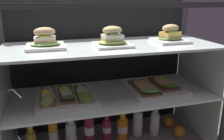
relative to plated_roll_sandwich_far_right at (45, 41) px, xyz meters
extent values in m
cylinder|color=#333338|center=(-0.25, 0.25, -0.26)|extent=(0.03, 0.03, 0.93)
cylinder|color=#333338|center=(0.99, 0.25, -0.26)|extent=(0.03, 0.03, 0.93)
cube|color=#333338|center=(0.37, -0.26, 0.19)|extent=(1.24, 0.03, 0.03)
cube|color=black|center=(0.37, 0.26, -0.24)|extent=(1.20, 0.01, 0.90)
cube|color=silver|center=(-0.23, -0.01, -0.52)|extent=(0.01, 0.48, 0.34)
cube|color=silver|center=(0.97, -0.01, -0.52)|extent=(0.01, 0.48, 0.34)
cube|color=silver|center=(0.37, -0.01, -0.34)|extent=(1.22, 0.50, 0.01)
cube|color=silver|center=(-0.23, -0.01, -0.19)|extent=(0.01, 0.48, 0.29)
cube|color=silver|center=(0.97, -0.01, -0.19)|extent=(0.01, 0.48, 0.29)
cube|color=silver|center=(0.37, -0.01, -0.04)|extent=(1.22, 0.50, 0.01)
cube|color=white|center=(0.00, 0.00, -0.03)|extent=(0.20, 0.20, 0.02)
ellipsoid|color=#8ACA6A|center=(0.00, 0.00, -0.01)|extent=(0.16, 0.14, 0.02)
cube|color=#DCB174|center=(0.00, 0.00, 0.00)|extent=(0.11, 0.08, 0.02)
cube|color=beige|center=(0.00, 0.00, 0.02)|extent=(0.11, 0.08, 0.02)
ellipsoid|color=#93B94B|center=(0.00, -0.03, 0.03)|extent=(0.07, 0.03, 0.02)
ellipsoid|color=tan|center=(0.00, 0.00, 0.05)|extent=(0.11, 0.08, 0.05)
cube|color=white|center=(0.36, -0.04, -0.03)|extent=(0.20, 0.20, 0.01)
ellipsoid|color=#92AF53|center=(0.36, -0.04, -0.01)|extent=(0.16, 0.14, 0.02)
cube|color=#D3B777|center=(0.36, -0.04, 0.00)|extent=(0.11, 0.09, 0.02)
cube|color=silver|center=(0.36, -0.04, 0.02)|extent=(0.11, 0.09, 0.02)
ellipsoid|color=#558544|center=(0.36, -0.08, 0.03)|extent=(0.07, 0.03, 0.02)
ellipsoid|color=tan|center=(0.36, -0.04, 0.05)|extent=(0.12, 0.09, 0.05)
cube|color=white|center=(0.73, -0.02, -0.03)|extent=(0.19, 0.19, 0.02)
ellipsoid|color=#71A041|center=(0.73, -0.02, -0.01)|extent=(0.15, 0.12, 0.01)
cube|color=tan|center=(0.73, -0.02, 0.00)|extent=(0.13, 0.11, 0.02)
cube|color=#F5BF4E|center=(0.73, -0.02, 0.02)|extent=(0.14, 0.11, 0.02)
ellipsoid|color=#65B13E|center=(0.73, -0.05, 0.03)|extent=(0.07, 0.05, 0.01)
ellipsoid|color=tan|center=(0.73, -0.02, 0.05)|extent=(0.14, 0.11, 0.04)
cube|color=white|center=(0.09, 0.00, -0.33)|extent=(0.34, 0.37, 0.02)
cube|color=brown|center=(-0.01, 0.01, -0.31)|extent=(0.08, 0.28, 0.01)
ellipsoid|color=#A8C25D|center=(-0.01, -0.08, -0.30)|extent=(0.11, 0.16, 0.04)
ellipsoid|color=silver|center=(-0.01, 0.01, -0.30)|extent=(0.07, 0.23, 0.02)
cylinder|color=yellow|center=(-0.02, -0.02, -0.29)|extent=(0.05, 0.05, 0.03)
cube|color=brown|center=(0.09, 0.01, -0.31)|extent=(0.08, 0.26, 0.01)
ellipsoid|color=#5E8D3E|center=(0.09, -0.07, -0.30)|extent=(0.09, 0.14, 0.05)
ellipsoid|color=silver|center=(0.09, 0.01, -0.30)|extent=(0.07, 0.21, 0.02)
cylinder|color=yellow|center=(0.08, 0.02, -0.29)|extent=(0.07, 0.07, 0.02)
cube|color=brown|center=(0.19, -0.01, -0.32)|extent=(0.08, 0.26, 0.01)
ellipsoid|color=#78AE3B|center=(0.19, -0.09, -0.30)|extent=(0.09, 0.14, 0.03)
ellipsoid|color=#EFE8C7|center=(0.19, -0.01, -0.30)|extent=(0.07, 0.21, 0.01)
cylinder|color=yellow|center=(0.19, -0.04, -0.29)|extent=(0.05, 0.05, 0.02)
cube|color=white|center=(0.65, 0.00, -0.33)|extent=(0.34, 0.37, 0.02)
cube|color=brown|center=(0.57, -0.01, -0.32)|extent=(0.12, 0.28, 0.01)
ellipsoid|color=#80BA61|center=(0.57, -0.10, -0.30)|extent=(0.11, 0.14, 0.04)
ellipsoid|color=#E4A27A|center=(0.57, -0.01, -0.30)|extent=(0.10, 0.22, 0.02)
cylinder|color=#FBDE4B|center=(0.56, 0.03, -0.29)|extent=(0.04, 0.04, 0.02)
cube|color=brown|center=(0.72, 0.01, -0.31)|extent=(0.12, 0.24, 0.02)
ellipsoid|color=olive|center=(0.72, -0.06, -0.30)|extent=(0.13, 0.14, 0.03)
ellipsoid|color=#E09980|center=(0.72, 0.01, -0.30)|extent=(0.10, 0.19, 0.01)
cylinder|color=yellow|center=(0.73, 0.05, -0.29)|extent=(0.06, 0.06, 0.02)
cylinder|color=gold|center=(-0.13, 0.03, -0.53)|extent=(0.03, 0.03, 0.04)
cylinder|color=silver|center=(-0.13, 0.03, -0.50)|extent=(0.04, 0.04, 0.01)
cylinder|color=orange|center=(0.00, 0.06, -0.59)|extent=(0.06, 0.06, 0.19)
cylinder|color=white|center=(0.00, 0.06, -0.61)|extent=(0.06, 0.06, 0.07)
cylinder|color=orange|center=(0.00, 0.06, -0.47)|extent=(0.03, 0.03, 0.05)
cylinder|color=black|center=(0.00, 0.06, -0.44)|extent=(0.03, 0.03, 0.02)
cylinder|color=white|center=(0.11, 0.03, -0.61)|extent=(0.07, 0.07, 0.16)
cylinder|color=white|center=(0.11, 0.03, -0.63)|extent=(0.07, 0.07, 0.05)
cylinder|color=white|center=(0.11, 0.03, -0.50)|extent=(0.04, 0.04, 0.04)
cylinder|color=#336DAE|center=(0.11, 0.03, -0.48)|extent=(0.04, 0.04, 0.01)
cylinder|color=maroon|center=(0.23, 0.04, -0.59)|extent=(0.06, 0.06, 0.19)
cylinder|color=white|center=(0.23, 0.04, -0.59)|extent=(0.06, 0.06, 0.05)
cylinder|color=maroon|center=(0.23, 0.04, -0.48)|extent=(0.03, 0.03, 0.04)
cylinder|color=black|center=(0.23, 0.04, -0.45)|extent=(0.03, 0.03, 0.01)
cylinder|color=#9D274C|center=(0.35, 0.05, -0.62)|extent=(0.06, 0.06, 0.14)
cylinder|color=#F2EBCC|center=(0.35, 0.05, -0.61)|extent=(0.06, 0.06, 0.04)
cylinder|color=#A12441|center=(0.35, 0.05, -0.53)|extent=(0.03, 0.03, 0.03)
cylinder|color=#296BB2|center=(0.35, 0.05, -0.51)|extent=(0.03, 0.03, 0.02)
cylinder|color=orange|center=(0.45, 0.04, -0.62)|extent=(0.07, 0.07, 0.14)
cylinder|color=white|center=(0.45, 0.04, -0.62)|extent=(0.07, 0.07, 0.05)
cylinder|color=orange|center=(0.45, 0.04, -0.52)|extent=(0.04, 0.04, 0.05)
cylinder|color=gold|center=(0.45, 0.04, -0.49)|extent=(0.04, 0.04, 0.02)
cylinder|color=white|center=(0.57, 0.05, -0.60)|extent=(0.06, 0.06, 0.17)
cylinder|color=white|center=(0.57, 0.05, -0.61)|extent=(0.07, 0.07, 0.06)
cylinder|color=silver|center=(0.57, 0.05, -0.49)|extent=(0.04, 0.04, 0.05)
cylinder|color=gold|center=(0.57, 0.05, -0.46)|extent=(0.04, 0.04, 0.01)
cylinder|color=silver|center=(0.68, 0.03, -0.61)|extent=(0.06, 0.06, 0.16)
cylinder|color=white|center=(0.68, 0.03, -0.63)|extent=(0.06, 0.06, 0.04)
cylinder|color=white|center=(0.68, 0.03, -0.52)|extent=(0.04, 0.04, 0.03)
cylinder|color=#2E6EB9|center=(0.68, 0.03, -0.49)|extent=(0.04, 0.04, 0.02)
sphere|color=orange|center=(0.83, 0.09, -0.65)|extent=(0.08, 0.08, 0.08)
sphere|color=orange|center=(0.83, -0.05, -0.65)|extent=(0.08, 0.08, 0.08)
camera|label=1|loc=(0.00, -1.29, 0.22)|focal=38.01mm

